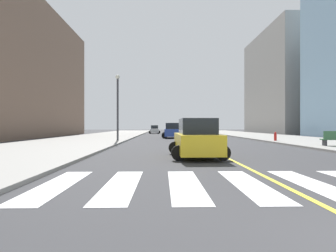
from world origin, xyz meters
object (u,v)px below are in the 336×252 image
object	(u,v)px
car_blue_nearest	(172,131)
car_yellow_fifth	(197,139)
park_bench	(334,139)
fire_hydrant	(275,136)
car_green_second	(170,131)
car_silver_fourth	(197,129)
car_white_third	(155,130)
street_lamp	(118,101)

from	to	relation	value
car_blue_nearest	car_yellow_fifth	size ratio (longest dim) A/B	1.00
park_bench	fire_hydrant	distance (m)	6.82
car_yellow_fifth	fire_hydrant	world-z (taller)	car_yellow_fifth
car_green_second	car_silver_fourth	world-z (taller)	car_green_second
park_bench	fire_hydrant	bearing A→B (deg)	14.81
car_blue_nearest	car_white_third	bearing A→B (deg)	98.65
car_silver_fourth	street_lamp	world-z (taller)	street_lamp
car_blue_nearest	park_bench	bearing A→B (deg)	-53.17
car_silver_fourth	car_yellow_fifth	bearing A→B (deg)	80.30
car_blue_nearest	fire_hydrant	size ratio (longest dim) A/B	5.13
car_yellow_fifth	fire_hydrant	bearing A→B (deg)	50.45
car_blue_nearest	car_green_second	bearing A→B (deg)	89.73
car_white_third	park_bench	world-z (taller)	car_white_third
car_white_third	car_yellow_fifth	size ratio (longest dim) A/B	0.88
car_blue_nearest	car_silver_fourth	xyz separation A→B (m)	(7.35, 28.42, -0.17)
car_silver_fourth	fire_hydrant	bearing A→B (deg)	92.46
car_green_second	street_lamp	size ratio (longest dim) A/B	0.56
fire_hydrant	car_green_second	bearing A→B (deg)	117.08
fire_hydrant	street_lamp	xyz separation A→B (m)	(-16.12, 0.77, 3.62)
fire_hydrant	car_white_third	bearing A→B (deg)	114.36
car_blue_nearest	street_lamp	xyz separation A→B (m)	(-5.93, -8.26, 3.24)
car_white_third	fire_hydrant	world-z (taller)	car_white_third
park_bench	car_yellow_fifth	bearing A→B (deg)	118.25
car_silver_fourth	park_bench	world-z (taller)	car_silver_fourth
car_white_third	car_silver_fourth	bearing A→B (deg)	36.26
car_green_second	fire_hydrant	world-z (taller)	car_green_second
car_blue_nearest	fire_hydrant	bearing A→B (deg)	-41.47
car_white_third	car_yellow_fifth	xyz separation A→B (m)	(3.58, -41.42, 0.12)
fire_hydrant	car_silver_fourth	bearing A→B (deg)	94.34
car_white_third	car_yellow_fifth	world-z (taller)	car_yellow_fifth
car_white_third	fire_hydrant	bearing A→B (deg)	-67.63
car_green_second	car_silver_fourth	size ratio (longest dim) A/B	1.00
car_green_second	fire_hydrant	size ratio (longest dim) A/B	4.29
car_green_second	fire_hydrant	bearing A→B (deg)	-62.64
car_yellow_fifth	park_bench	world-z (taller)	car_yellow_fifth
car_white_third	car_silver_fourth	xyz separation A→B (m)	(10.40, 8.20, -0.04)
street_lamp	park_bench	bearing A→B (deg)	-22.81
car_silver_fourth	fire_hydrant	world-z (taller)	car_silver_fourth
car_green_second	street_lamp	bearing A→B (deg)	-107.18
car_green_second	car_silver_fourth	distance (m)	19.08
car_white_third	street_lamp	size ratio (longest dim) A/B	0.59
car_silver_fourth	car_yellow_fifth	world-z (taller)	car_yellow_fifth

